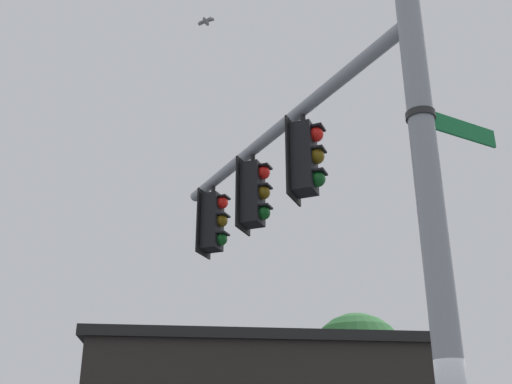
{
  "coord_description": "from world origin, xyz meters",
  "views": [
    {
      "loc": [
        6.27,
        0.68,
        1.69
      ],
      "look_at": [
        -2.3,
        -2.93,
        5.56
      ],
      "focal_mm": 44.08,
      "sensor_mm": 36.0,
      "label": 1
    }
  ],
  "objects_px": {
    "traffic_light_mid_inner": "(254,194)",
    "traffic_light_mid_outer": "(213,222)",
    "street_name_sign": "(440,122)",
    "bird_flying": "(206,21)",
    "traffic_light_nearest_pole": "(306,158)"
  },
  "relations": [
    {
      "from": "traffic_light_mid_outer",
      "to": "street_name_sign",
      "type": "height_order",
      "value": "traffic_light_mid_outer"
    },
    {
      "from": "traffic_light_mid_inner",
      "to": "bird_flying",
      "type": "height_order",
      "value": "bird_flying"
    },
    {
      "from": "traffic_light_nearest_pole",
      "to": "traffic_light_mid_outer",
      "type": "height_order",
      "value": "same"
    },
    {
      "from": "traffic_light_mid_inner",
      "to": "street_name_sign",
      "type": "distance_m",
      "value": 3.85
    },
    {
      "from": "traffic_light_mid_outer",
      "to": "bird_flying",
      "type": "distance_m",
      "value": 4.07
    },
    {
      "from": "traffic_light_nearest_pole",
      "to": "traffic_light_mid_inner",
      "type": "height_order",
      "value": "same"
    },
    {
      "from": "traffic_light_nearest_pole",
      "to": "traffic_light_mid_outer",
      "type": "bearing_deg",
      "value": -128.13
    },
    {
      "from": "traffic_light_nearest_pole",
      "to": "traffic_light_mid_outer",
      "type": "relative_size",
      "value": 1.0
    },
    {
      "from": "traffic_light_mid_inner",
      "to": "bird_flying",
      "type": "xyz_separation_m",
      "value": [
        -0.37,
        -1.19,
        4.03
      ]
    },
    {
      "from": "traffic_light_mid_inner",
      "to": "street_name_sign",
      "type": "xyz_separation_m",
      "value": [
        2.14,
        3.17,
        -0.46
      ]
    },
    {
      "from": "traffic_light_mid_inner",
      "to": "bird_flying",
      "type": "relative_size",
      "value": 3.89
    },
    {
      "from": "traffic_light_nearest_pole",
      "to": "traffic_light_mid_inner",
      "type": "bearing_deg",
      "value": -128.13
    },
    {
      "from": "traffic_light_mid_inner",
      "to": "traffic_light_mid_outer",
      "type": "xyz_separation_m",
      "value": [
        -0.94,
        -1.2,
        0.0
      ]
    },
    {
      "from": "traffic_light_mid_inner",
      "to": "bird_flying",
      "type": "bearing_deg",
      "value": -107.14
    },
    {
      "from": "traffic_light_mid_inner",
      "to": "street_name_sign",
      "type": "height_order",
      "value": "traffic_light_mid_inner"
    }
  ]
}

